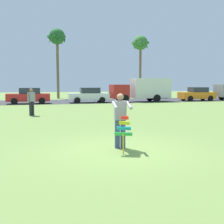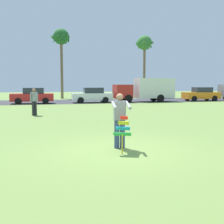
% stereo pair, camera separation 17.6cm
% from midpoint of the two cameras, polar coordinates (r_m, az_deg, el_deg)
% --- Properties ---
extents(ground_plane, '(120.00, 120.00, 0.00)m').
position_cam_midpoint_polar(ground_plane, '(8.71, 1.09, -7.71)').
color(ground_plane, olive).
extents(road_strip, '(120.00, 8.00, 0.01)m').
position_cam_midpoint_polar(road_strip, '(31.97, -10.70, 2.08)').
color(road_strip, '#38383D').
rests_on(road_strip, ground).
extents(person_kite_flyer, '(0.58, 0.68, 1.73)m').
position_cam_midpoint_polar(person_kite_flyer, '(8.77, 1.13, -1.30)').
color(person_kite_flyer, '#384772').
rests_on(person_kite_flyer, ground).
extents(kite_held, '(0.58, 0.72, 1.07)m').
position_cam_midpoint_polar(kite_held, '(8.19, 1.81, -3.55)').
color(kite_held, red).
rests_on(kite_held, ground).
extents(parked_car_red, '(4.21, 1.85, 1.60)m').
position_cam_midpoint_polar(parked_car_red, '(29.46, -16.77, 3.12)').
color(parked_car_red, red).
rests_on(parked_car_red, ground).
extents(parked_car_white, '(4.23, 1.90, 1.60)m').
position_cam_midpoint_polar(parked_car_white, '(29.90, -4.90, 3.38)').
color(parked_car_white, white).
rests_on(parked_car_white, ground).
extents(parked_truck_red_cab, '(6.74, 2.22, 2.62)m').
position_cam_midpoint_polar(parked_truck_red_cab, '(31.56, 6.30, 4.65)').
color(parked_truck_red_cab, '#B2231E').
rests_on(parked_truck_red_cab, ground).
extents(parked_car_orange, '(4.22, 1.87, 1.60)m').
position_cam_midpoint_polar(parked_car_orange, '(34.60, 16.79, 3.49)').
color(parked_car_orange, orange).
rests_on(parked_car_orange, ground).
extents(palm_tree_right_near, '(2.58, 2.71, 9.32)m').
position_cam_midpoint_polar(palm_tree_right_near, '(39.21, -11.23, 14.23)').
color(palm_tree_right_near, brown).
rests_on(palm_tree_right_near, ground).
extents(palm_tree_centre_far, '(2.58, 2.71, 9.01)m').
position_cam_midpoint_polar(palm_tree_centre_far, '(42.30, 5.70, 13.30)').
color(palm_tree_centre_far, brown).
rests_on(palm_tree_centre_far, ground).
extents(person_walker_near, '(0.48, 0.39, 1.73)m').
position_cam_midpoint_polar(person_walker_near, '(18.53, -16.34, 2.17)').
color(person_walker_near, '#26262B').
rests_on(person_walker_near, ground).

